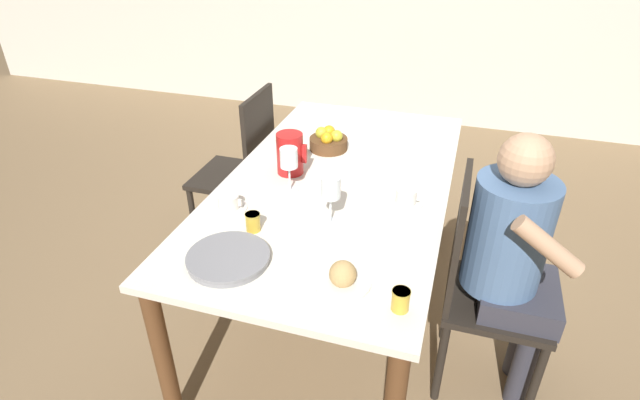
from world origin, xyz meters
name	(u,v)px	position (x,y,z in m)	size (l,w,h in m)	color
ground_plane	(335,302)	(0.00, 0.00, 0.00)	(20.00, 20.00, 0.00)	#7F6647
dining_table	(338,196)	(0.00, 0.00, 0.67)	(1.01, 1.88, 0.76)	silver
chair_person_side	(480,284)	(0.68, -0.26, 0.52)	(0.42, 0.42, 0.99)	black
chair_opposite	(243,168)	(-0.68, 0.39, 0.52)	(0.42, 0.42, 0.99)	black
person_seated	(514,253)	(0.78, -0.28, 0.71)	(0.39, 0.41, 1.20)	#33333D
red_pitcher	(290,154)	(-0.23, 0.00, 0.86)	(0.15, 0.12, 0.20)	red
wine_glass_water	(289,160)	(-0.18, -0.16, 0.91)	(0.08, 0.08, 0.21)	white
wine_glass_juice	(331,190)	(0.07, -0.36, 0.91)	(0.08, 0.08, 0.21)	white
teacup_near_person	(229,203)	(-0.37, -0.38, 0.79)	(0.15, 0.15, 0.06)	silver
teacup_across	(406,198)	(0.33, -0.12, 0.79)	(0.15, 0.15, 0.06)	silver
serving_tray	(228,258)	(-0.21, -0.71, 0.78)	(0.30, 0.30, 0.03)	gray
bread_plate	(343,277)	(0.21, -0.70, 0.79)	(0.19, 0.19, 0.09)	silver
jam_jar_amber	(401,299)	(0.42, -0.77, 0.80)	(0.06, 0.06, 0.07)	gold
jam_jar_red	(253,221)	(-0.21, -0.50, 0.80)	(0.06, 0.06, 0.07)	gold
fruit_bowl	(328,141)	(-0.14, 0.30, 0.81)	(0.20, 0.20, 0.11)	brown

